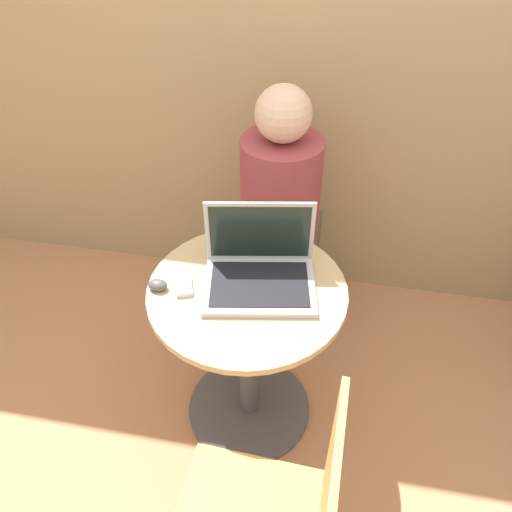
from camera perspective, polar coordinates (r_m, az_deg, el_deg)
The scene contains 7 objects.
ground_plane at distance 2.20m, azimuth -0.79°, elevation -17.00°, with size 12.00×12.00×0.00m, color tan.
back_wall at distance 2.12m, azimuth 3.99°, elevation 25.43°, with size 7.00×0.05×2.60m.
round_table at distance 1.83m, azimuth -0.92°, elevation -9.34°, with size 0.66×0.66×0.71m.
laptop at distance 1.63m, azimuth 0.41°, elevation -1.47°, with size 0.40×0.33×0.25m.
cell_phone at distance 1.65m, azimuth -8.24°, elevation -3.43°, with size 0.08×0.10×0.02m.
computer_mouse at distance 1.66m, azimuth -11.17°, elevation -3.27°, with size 0.06×0.05×0.03m.
person_seated at distance 2.22m, azimuth 2.90°, elevation 2.96°, with size 0.33×0.51×1.18m.
Camera 1 is at (0.24, -1.15, 1.86)m, focal length 35.00 mm.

